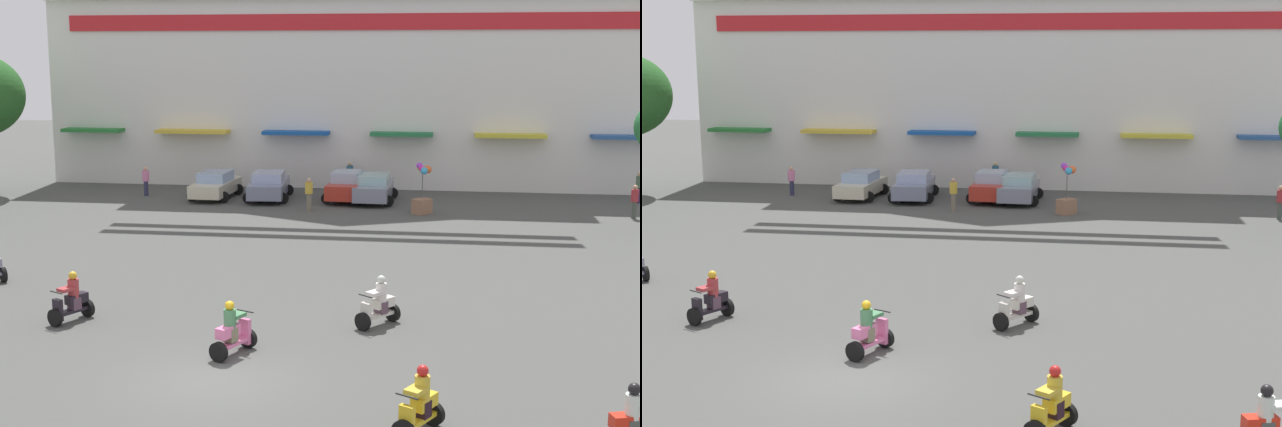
{
  "view_description": "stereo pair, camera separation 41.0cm",
  "coord_description": "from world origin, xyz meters",
  "views": [
    {
      "loc": [
        5.37,
        -18.85,
        7.71
      ],
      "look_at": [
        0.7,
        12.84,
        1.72
      ],
      "focal_mm": 47.82,
      "sensor_mm": 36.0,
      "label": 1
    },
    {
      "loc": [
        5.78,
        -18.79,
        7.71
      ],
      "look_at": [
        0.7,
        12.84,
        1.72
      ],
      "focal_mm": 47.82,
      "sensor_mm": 36.0,
      "label": 2
    }
  ],
  "objects": [
    {
      "name": "ground_plane",
      "position": [
        0.0,
        13.0,
        0.0
      ],
      "size": [
        128.0,
        128.0,
        0.0
      ],
      "primitive_type": "plane",
      "color": "#494B47"
    },
    {
      "name": "colonial_building",
      "position": [
        -0.0,
        36.23,
        8.75
      ],
      "size": [
        36.49,
        17.14,
        19.98
      ],
      "color": "silver",
      "rests_on": "ground"
    },
    {
      "name": "parked_car_0",
      "position": [
        -6.93,
        25.63,
        0.74
      ],
      "size": [
        2.46,
        4.43,
        1.47
      ],
      "color": "beige",
      "rests_on": "ground"
    },
    {
      "name": "parked_car_1",
      "position": [
        -3.98,
        25.67,
        0.77
      ],
      "size": [
        2.67,
        4.63,
        1.5
      ],
      "color": "slate",
      "rests_on": "ground"
    },
    {
      "name": "parked_car_2",
      "position": [
        0.23,
        25.83,
        0.8
      ],
      "size": [
        2.44,
        4.05,
        1.6
      ],
      "color": "#B32D21",
      "rests_on": "ground"
    },
    {
      "name": "parked_car_3",
      "position": [
        1.71,
        25.62,
        0.76
      ],
      "size": [
        2.45,
        4.24,
        1.49
      ],
      "color": "gray",
      "rests_on": "ground"
    },
    {
      "name": "scooter_rider_0",
      "position": [
        0.05,
        1.74,
        0.62
      ],
      "size": [
        1.03,
        1.49,
        1.49
      ],
      "color": "black",
      "rests_on": "ground"
    },
    {
      "name": "scooter_rider_1",
      "position": [
        3.61,
        4.75,
        0.6
      ],
      "size": [
        1.28,
        1.42,
        1.48
      ],
      "color": "black",
      "rests_on": "ground"
    },
    {
      "name": "scooter_rider_4",
      "position": [
        5.0,
        -2.3,
        0.6
      ],
      "size": [
        1.09,
        1.39,
        1.48
      ],
      "color": "black",
      "rests_on": "ground"
    },
    {
      "name": "scooter_rider_5",
      "position": [
        9.23,
        -2.54,
        0.61
      ],
      "size": [
        1.42,
        0.87,
        1.47
      ],
      "color": "black",
      "rests_on": "ground"
    },
    {
      "name": "scooter_rider_6",
      "position": [
        -5.33,
        3.84,
        0.61
      ],
      "size": [
        1.06,
        1.41,
        1.49
      ],
      "color": "black",
      "rests_on": "ground"
    },
    {
      "name": "pedestrian_0",
      "position": [
        -10.96,
        25.84,
        0.91
      ],
      "size": [
        0.42,
        0.42,
        1.62
      ],
      "color": "#2D2C4B",
      "rests_on": "ground"
    },
    {
      "name": "pedestrian_1",
      "position": [
        -1.28,
        22.49,
        0.95
      ],
      "size": [
        0.53,
        0.53,
        1.68
      ],
      "color": "#736956",
      "rests_on": "ground"
    },
    {
      "name": "pedestrian_2",
      "position": [
        14.39,
        22.89,
        0.92
      ],
      "size": [
        0.37,
        0.37,
        1.62
      ],
      "color": "#434C43",
      "rests_on": "ground"
    },
    {
      "name": "pedestrian_3",
      "position": [
        0.02,
        29.15,
        0.95
      ],
      "size": [
        0.54,
        0.54,
        1.69
      ],
      "color": "#241D3E",
      "rests_on": "ground"
    },
    {
      "name": "balloon_vendor_cart",
      "position": [
        4.35,
        22.6,
        1.06
      ],
      "size": [
        1.04,
        1.08,
        2.54
      ],
      "color": "#8F664C",
      "rests_on": "ground"
    }
  ]
}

